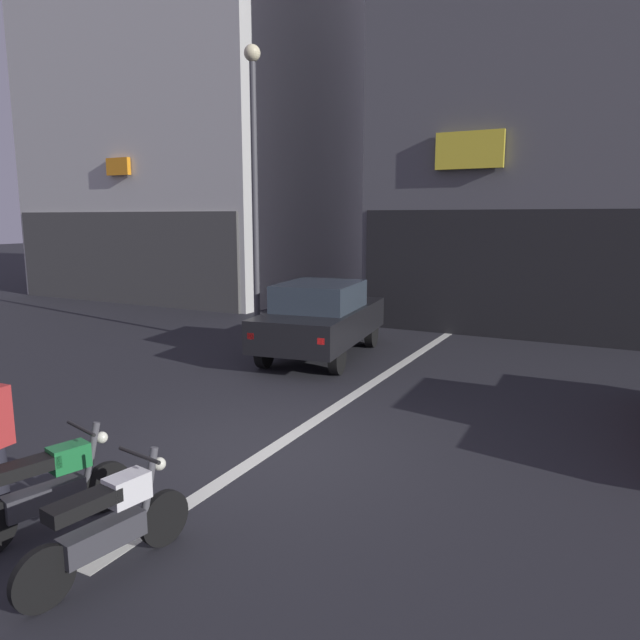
{
  "coord_description": "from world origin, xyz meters",
  "views": [
    {
      "loc": [
        3.9,
        -6.1,
        3.0
      ],
      "look_at": [
        -0.29,
        2.0,
        1.4
      ],
      "focal_mm": 32.79,
      "sensor_mm": 36.0,
      "label": 1
    }
  ],
  "objects": [
    {
      "name": "ground_plane",
      "position": [
        0.0,
        0.0,
        0.0
      ],
      "size": [
        120.0,
        120.0,
        0.0
      ],
      "primitive_type": "plane",
      "color": "#232328"
    },
    {
      "name": "lane_centre_line",
      "position": [
        0.0,
        6.0,
        0.0
      ],
      "size": [
        0.2,
        18.0,
        0.01
      ],
      "primitive_type": "cube",
      "color": "silver",
      "rests_on": "ground"
    },
    {
      "name": "building_corner_left",
      "position": [
        -11.75,
        13.7,
        9.76
      ],
      "size": [
        10.43,
        9.66,
        19.56
      ],
      "color": "silver",
      "rests_on": "ground"
    },
    {
      "name": "building_mid_block",
      "position": [
        1.76,
        13.7,
        8.23
      ],
      "size": [
        8.6,
        9.85,
        16.48
      ],
      "color": "#56565B",
      "rests_on": "ground"
    },
    {
      "name": "car_black_crossing_near",
      "position": [
        -1.78,
        4.96,
        0.89
      ],
      "size": [
        2.29,
        4.3,
        1.64
      ],
      "color": "black",
      "rests_on": "ground"
    },
    {
      "name": "car_silver_down_street",
      "position": [
        1.9,
        13.79,
        0.89
      ],
      "size": [
        2.01,
        4.2,
        1.64
      ],
      "color": "black",
      "rests_on": "ground"
    },
    {
      "name": "street_lamp",
      "position": [
        -3.57,
        5.15,
        4.08
      ],
      "size": [
        0.36,
        0.36,
        6.69
      ],
      "color": "#47474C",
      "rests_on": "ground"
    },
    {
      "name": "motorcycle_green_row_leftmost",
      "position": [
        -0.8,
        -2.63,
        0.46
      ],
      "size": [
        0.62,
        1.63,
        0.98
      ],
      "color": "black",
      "rests_on": "ground"
    },
    {
      "name": "motorcycle_white_row_left_mid",
      "position": [
        0.23,
        -2.87,
        0.46
      ],
      "size": [
        0.55,
        1.66,
        0.98
      ],
      "color": "black",
      "rests_on": "ground"
    }
  ]
}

